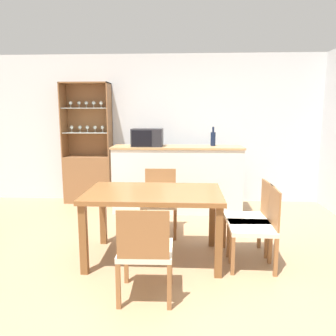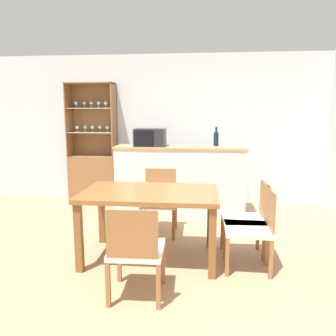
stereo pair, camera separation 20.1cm
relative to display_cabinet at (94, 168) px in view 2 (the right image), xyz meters
The scene contains 11 objects.
ground_plane 2.90m from the display_cabinet, 58.84° to the right, with size 18.00×18.00×0.00m, color #A37F5B.
wall_back 1.64m from the display_cabinet, ahead, with size 6.80×0.06×2.55m.
kitchen_counter 1.65m from the display_cabinet, 17.08° to the right, with size 2.04×0.53×1.04m.
display_cabinet is the anchor object (origin of this frame).
dining_table 2.63m from the display_cabinet, 58.73° to the right, with size 1.42×0.88×0.74m.
dining_chair_side_right_far 3.22m from the display_cabinet, 41.24° to the right, with size 0.47×0.47×0.82m.
dining_chair_side_right_near 3.40m from the display_cabinet, 44.63° to the right, with size 0.46×0.46×0.82m.
dining_chair_head_near 3.33m from the display_cabinet, 65.69° to the right, with size 0.46×0.46×0.82m.
dining_chair_head_far 2.02m from the display_cabinet, 47.14° to the right, with size 0.45×0.45×0.82m.
microwave 1.35m from the display_cabinet, 24.77° to the right, with size 0.47×0.37×0.27m.
wine_bottle 2.24m from the display_cabinet, 10.85° to the right, with size 0.08×0.08×0.30m.
Camera 2 is at (0.42, -3.14, 1.56)m, focal length 35.00 mm.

